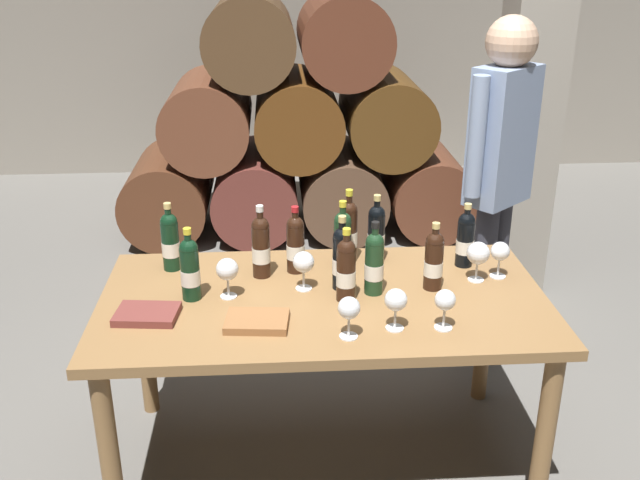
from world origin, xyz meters
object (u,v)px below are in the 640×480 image
(dining_table, at_px, (323,318))
(wine_glass_1, at_px, (304,263))
(wine_bottle_4, at_px, (261,246))
(tasting_notebook, at_px, (257,321))
(wine_glass_0, at_px, (349,309))
(wine_bottle_1, at_px, (342,257))
(wine_bottle_0, at_px, (376,233))
(wine_bottle_3, at_px, (465,239))
(wine_glass_6, at_px, (227,270))
(sommelier_presenting, at_px, (500,163))
(wine_bottle_6, at_px, (190,268))
(wine_bottle_9, at_px, (170,241))
(wine_glass_5, at_px, (396,301))
(wine_bottle_5, at_px, (349,230))
(wine_bottle_8, at_px, (434,260))
(wine_bottle_7, at_px, (374,263))
(wine_glass_2, at_px, (445,301))
(wine_bottle_10, at_px, (342,240))
(wine_glass_4, at_px, (500,252))
(leather_ledger, at_px, (147,314))
(wine_glass_3, at_px, (478,254))
(wine_bottle_11, at_px, (295,243))
(wine_bottle_2, at_px, (346,269))

(dining_table, xyz_separation_m, wine_glass_1, (-0.07, 0.07, 0.20))
(wine_bottle_4, relative_size, tasting_notebook, 1.37)
(wine_glass_0, bearing_deg, wine_bottle_1, 88.34)
(wine_bottle_0, distance_m, wine_bottle_3, 0.37)
(wine_glass_6, relative_size, sommelier_presenting, 0.09)
(wine_bottle_6, distance_m, wine_bottle_9, 0.29)
(wine_bottle_1, distance_m, wine_glass_0, 0.38)
(wine_bottle_4, height_order, wine_glass_5, wine_bottle_4)
(wine_bottle_5, bearing_deg, wine_glass_0, -95.76)
(wine_bottle_6, distance_m, wine_bottle_8, 0.93)
(wine_bottle_7, height_order, tasting_notebook, wine_bottle_7)
(wine_glass_0, height_order, wine_glass_2, wine_glass_0)
(sommelier_presenting, bearing_deg, wine_bottle_10, -147.17)
(wine_bottle_10, height_order, wine_glass_4, wine_bottle_10)
(wine_glass_0, xyz_separation_m, leather_ledger, (-0.71, 0.18, -0.09))
(wine_bottle_0, xyz_separation_m, wine_bottle_8, (0.19, -0.27, -0.01))
(wine_bottle_9, xyz_separation_m, wine_bottle_10, (0.70, -0.05, 0.00))
(wine_glass_2, height_order, wine_glass_4, wine_glass_4)
(dining_table, relative_size, wine_glass_2, 11.45)
(dining_table, distance_m, wine_glass_2, 0.52)
(wine_bottle_5, height_order, wine_glass_2, wine_bottle_5)
(wine_bottle_7, relative_size, leather_ledger, 1.33)
(wine_glass_0, distance_m, wine_glass_3, 0.69)
(wine_bottle_5, bearing_deg, wine_glass_6, -147.88)
(wine_bottle_8, bearing_deg, leather_ledger, -171.16)
(wine_bottle_6, relative_size, sommelier_presenting, 0.17)
(wine_glass_6, bearing_deg, dining_table, -3.59)
(wine_bottle_11, distance_m, wine_glass_2, 0.71)
(wine_bottle_10, xyz_separation_m, wine_glass_4, (0.62, -0.11, -0.02))
(wine_bottle_9, height_order, wine_glass_2, wine_bottle_9)
(wine_bottle_1, relative_size, tasting_notebook, 1.36)
(wine_bottle_0, relative_size, wine_bottle_3, 1.08)
(wine_bottle_7, relative_size, tasting_notebook, 1.33)
(wine_glass_6, bearing_deg, sommelier_presenting, 30.37)
(wine_bottle_3, relative_size, wine_bottle_7, 0.93)
(wine_bottle_3, distance_m, wine_glass_2, 0.55)
(wine_bottle_6, xyz_separation_m, wine_glass_1, (0.43, 0.05, -0.01))
(wine_bottle_5, xyz_separation_m, wine_bottle_7, (0.07, -0.31, -0.01))
(wine_bottle_11, distance_m, wine_glass_1, 0.17)
(wine_bottle_5, xyz_separation_m, wine_glass_0, (-0.06, -0.63, -0.03))
(wine_bottle_10, bearing_deg, wine_bottle_5, 68.41)
(wine_bottle_3, height_order, wine_bottle_10, wine_bottle_10)
(wine_bottle_6, bearing_deg, dining_table, -2.32)
(wine_bottle_5, relative_size, wine_glass_0, 2.08)
(wine_bottle_1, height_order, wine_glass_3, wine_bottle_1)
(wine_bottle_1, distance_m, wine_bottle_7, 0.13)
(wine_bottle_8, height_order, wine_glass_5, wine_bottle_8)
(wine_bottle_4, relative_size, leather_ledger, 1.37)
(wine_bottle_2, height_order, wine_bottle_7, wine_bottle_7)
(wine_glass_1, xyz_separation_m, wine_glass_6, (-0.29, -0.05, 0.00))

